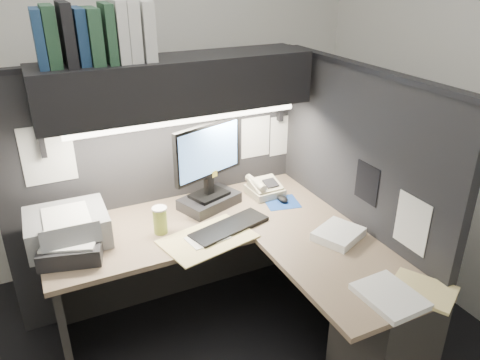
{
  "coord_description": "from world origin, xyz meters",
  "views": [
    {
      "loc": [
        -0.69,
        -1.74,
        2.12
      ],
      "look_at": [
        0.4,
        0.51,
        0.95
      ],
      "focal_mm": 35.0,
      "sensor_mm": 36.0,
      "label": 1
    }
  ],
  "objects_px": {
    "keyboard": "(229,227)",
    "printer": "(67,227)",
    "telephone": "(265,188)",
    "desk": "(285,299)",
    "coffee_cup": "(160,221)",
    "monitor": "(209,175)",
    "notebook_stack": "(72,249)",
    "overhead_shelf": "(177,84)"
  },
  "relations": [
    {
      "from": "printer",
      "to": "telephone",
      "type": "bearing_deg",
      "value": 2.88
    },
    {
      "from": "coffee_cup",
      "to": "printer",
      "type": "height_order",
      "value": "printer"
    },
    {
      "from": "telephone",
      "to": "desk",
      "type": "bearing_deg",
      "value": -111.03
    },
    {
      "from": "monitor",
      "to": "keyboard",
      "type": "height_order",
      "value": "monitor"
    },
    {
      "from": "monitor",
      "to": "telephone",
      "type": "height_order",
      "value": "monitor"
    },
    {
      "from": "overhead_shelf",
      "to": "printer",
      "type": "relative_size",
      "value": 3.67
    },
    {
      "from": "keyboard",
      "to": "coffee_cup",
      "type": "bearing_deg",
      "value": 143.44
    },
    {
      "from": "coffee_cup",
      "to": "telephone",
      "type": "bearing_deg",
      "value": 12.55
    },
    {
      "from": "monitor",
      "to": "telephone",
      "type": "relative_size",
      "value": 2.52
    },
    {
      "from": "monitor",
      "to": "printer",
      "type": "bearing_deg",
      "value": 162.36
    },
    {
      "from": "monitor",
      "to": "keyboard",
      "type": "relative_size",
      "value": 1.13
    },
    {
      "from": "monitor",
      "to": "notebook_stack",
      "type": "xyz_separation_m",
      "value": [
        -0.85,
        -0.2,
        -0.17
      ]
    },
    {
      "from": "printer",
      "to": "keyboard",
      "type": "bearing_deg",
      "value": -16.51
    },
    {
      "from": "printer",
      "to": "notebook_stack",
      "type": "relative_size",
      "value": 1.37
    },
    {
      "from": "desk",
      "to": "telephone",
      "type": "height_order",
      "value": "telephone"
    },
    {
      "from": "telephone",
      "to": "coffee_cup",
      "type": "xyz_separation_m",
      "value": [
        -0.76,
        -0.17,
        0.03
      ]
    },
    {
      "from": "coffee_cup",
      "to": "printer",
      "type": "bearing_deg",
      "value": 164.51
    },
    {
      "from": "desk",
      "to": "monitor",
      "type": "height_order",
      "value": "monitor"
    },
    {
      "from": "monitor",
      "to": "printer",
      "type": "height_order",
      "value": "monitor"
    },
    {
      "from": "desk",
      "to": "notebook_stack",
      "type": "relative_size",
      "value": 5.53
    },
    {
      "from": "monitor",
      "to": "notebook_stack",
      "type": "distance_m",
      "value": 0.89
    },
    {
      "from": "telephone",
      "to": "coffee_cup",
      "type": "bearing_deg",
      "value": -169.66
    },
    {
      "from": "keyboard",
      "to": "printer",
      "type": "bearing_deg",
      "value": 146.3
    },
    {
      "from": "notebook_stack",
      "to": "keyboard",
      "type": "bearing_deg",
      "value": -6.87
    },
    {
      "from": "coffee_cup",
      "to": "notebook_stack",
      "type": "relative_size",
      "value": 0.48
    },
    {
      "from": "desk",
      "to": "monitor",
      "type": "distance_m",
      "value": 0.86
    },
    {
      "from": "telephone",
      "to": "printer",
      "type": "distance_m",
      "value": 1.24
    },
    {
      "from": "overhead_shelf",
      "to": "desk",
      "type": "bearing_deg",
      "value": -68.21
    },
    {
      "from": "keyboard",
      "to": "coffee_cup",
      "type": "xyz_separation_m",
      "value": [
        -0.36,
        0.14,
        0.06
      ]
    },
    {
      "from": "coffee_cup",
      "to": "notebook_stack",
      "type": "height_order",
      "value": "coffee_cup"
    },
    {
      "from": "keyboard",
      "to": "telephone",
      "type": "height_order",
      "value": "telephone"
    },
    {
      "from": "coffee_cup",
      "to": "monitor",
      "type": "bearing_deg",
      "value": 24.77
    },
    {
      "from": "keyboard",
      "to": "notebook_stack",
      "type": "height_order",
      "value": "notebook_stack"
    },
    {
      "from": "desk",
      "to": "coffee_cup",
      "type": "bearing_deg",
      "value": 135.9
    },
    {
      "from": "desk",
      "to": "notebook_stack",
      "type": "distance_m",
      "value": 1.17
    },
    {
      "from": "desk",
      "to": "keyboard",
      "type": "bearing_deg",
      "value": 113.55
    },
    {
      "from": "monitor",
      "to": "coffee_cup",
      "type": "bearing_deg",
      "value": -175.37
    },
    {
      "from": "overhead_shelf",
      "to": "printer",
      "type": "bearing_deg",
      "value": -171.13
    },
    {
      "from": "monitor",
      "to": "keyboard",
      "type": "bearing_deg",
      "value": -111.0
    },
    {
      "from": "telephone",
      "to": "notebook_stack",
      "type": "relative_size",
      "value": 0.7
    },
    {
      "from": "keyboard",
      "to": "notebook_stack",
      "type": "distance_m",
      "value": 0.86
    },
    {
      "from": "overhead_shelf",
      "to": "keyboard",
      "type": "height_order",
      "value": "overhead_shelf"
    }
  ]
}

